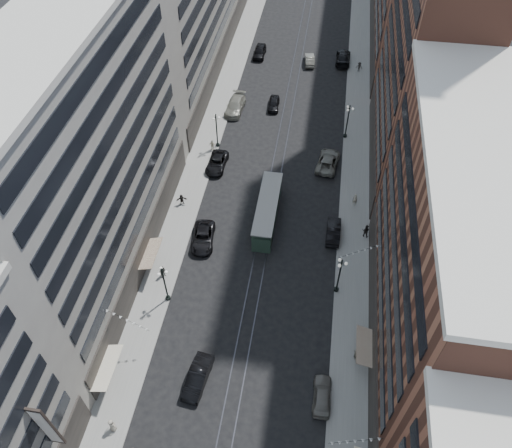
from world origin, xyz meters
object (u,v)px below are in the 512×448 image
Objects in this scene: car_9 at (260,51)px; car_12 at (343,57)px; pedestrian_7 at (366,231)px; pedestrian_9 at (359,67)px; lamppost_sw_far at (165,283)px; car_11 at (328,161)px; car_8 at (235,106)px; pedestrian_5 at (182,199)px; car_10 at (333,231)px; car_2 at (203,237)px; pedestrian_8 at (355,199)px; lamppost_se_mid at (348,120)px; pedestrian_4 at (356,355)px; pedestrian_1 at (112,425)px; car_7 at (217,163)px; car_4 at (322,395)px; pedestrian_2 at (163,272)px; lamppost_se_far at (339,275)px; car_13 at (274,104)px; pedestrian_6 at (212,145)px; lamppost_sw_mid at (217,129)px; car_14 at (310,60)px; car_5 at (198,377)px; streetcar at (267,212)px.

car_9 is 0.82× the size of car_12.
pedestrian_7 is 1.11× the size of pedestrian_9.
lamppost_sw_far is 30.06m from car_11.
car_8 is 21.86m from pedestrian_5.
car_10 is 2.82× the size of pedestrian_9.
car_2 is 20.25m from pedestrian_8.
pedestrian_8 is (-1.43, 5.30, -0.04)m from pedestrian_7.
car_9 is 39.09m from pedestrian_5.
car_2 is (-16.41, -23.19, -2.33)m from lamppost_se_mid.
pedestrian_8 is (-0.60, 22.00, 0.15)m from pedestrian_4.
pedestrian_7 reaches higher than pedestrian_5.
pedestrian_1 reaches higher than car_7.
car_4 is 2.57× the size of pedestrian_9.
pedestrian_2 is 26.13m from pedestrian_8.
pedestrian_7 reaches higher than pedestrian_2.
lamppost_se_far is at bearing -94.61° from car_4.
car_13 is 2.25× the size of pedestrian_7.
car_11 is (17.29, 39.79, -0.22)m from pedestrian_1.
pedestrian_5 is (-19.77, 2.36, 0.12)m from car_10.
lamppost_se_far is at bearing 125.25° from pedestrian_6.
lamppost_se_far is 28.00m from lamppost_se_mid.
car_13 is (-10.75, 25.71, -0.07)m from car_10.
pedestrian_2 is (-0.22, 17.51, -0.08)m from pedestrian_1.
car_13 is (5.91, 1.71, -0.18)m from car_8.
pedestrian_7 is at bearing -33.72° from lamppost_sw_mid.
pedestrian_6 reaches higher than car_11.
pedestrian_6 is (-2.52, 17.16, 0.23)m from car_2.
car_14 is 2.93× the size of pedestrian_5.
pedestrian_5 is (-13.57, -37.59, 0.18)m from car_14.
pedestrian_6 is 32.18m from pedestrian_9.
car_9 reaches higher than car_5.
pedestrian_7 is (3.89, 21.37, 0.35)m from car_4.
pedestrian_5 reaches higher than car_4.
car_4 is 47.96m from car_8.
lamppost_sw_mid is at bearing -66.96° from pedestrian_1.
car_11 is 3.91× the size of pedestrian_5.
car_14 is (5.92, 61.02, -0.11)m from car_5.
pedestrian_9 reaches higher than car_9.
car_9 is 31.49m from car_11.
car_12 is 35.82m from pedestrian_8.
pedestrian_9 reaches higher than pedestrian_4.
pedestrian_7 reaches higher than pedestrian_9.
car_11 is 0.97× the size of car_12.
car_4 is 64.05m from car_9.
car_4 is 0.74× the size of car_11.
streetcar is 40.80m from car_12.
lamppost_se_mid reaches higher than streetcar.
pedestrian_1 is at bearing 68.07° from pedestrian_7.
car_9 is 27.63m from pedestrian_6.
lamppost_se_far is at bearing -73.41° from car_13.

